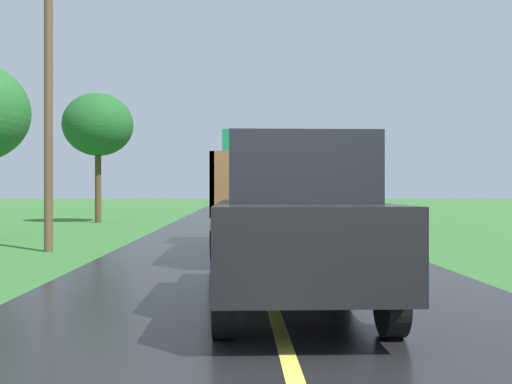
# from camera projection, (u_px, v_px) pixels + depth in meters

# --- Properties ---
(banana_truck_near) EXTENTS (2.38, 5.82, 2.80)m
(banana_truck_near) POSITION_uv_depth(u_px,v_px,m) (266.00, 189.00, 12.80)
(banana_truck_near) COLOR #2D2D30
(banana_truck_near) RESTS_ON road_surface
(utility_pole_roadside) EXTENTS (2.40, 0.20, 7.14)m
(utility_pole_roadside) POSITION_uv_depth(u_px,v_px,m) (48.00, 85.00, 13.03)
(utility_pole_roadside) COLOR brown
(utility_pole_roadside) RESTS_ON ground
(roadside_tree_mid_right) EXTENTS (3.15, 3.15, 5.86)m
(roadside_tree_mid_right) POSITION_uv_depth(u_px,v_px,m) (98.00, 125.00, 25.16)
(roadside_tree_mid_right) COLOR #4C3823
(roadside_tree_mid_right) RESTS_ON ground
(following_car) EXTENTS (1.74, 4.10, 1.92)m
(following_car) POSITION_uv_depth(u_px,v_px,m) (294.00, 222.00, 6.30)
(following_car) COLOR black
(following_car) RESTS_ON road_surface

